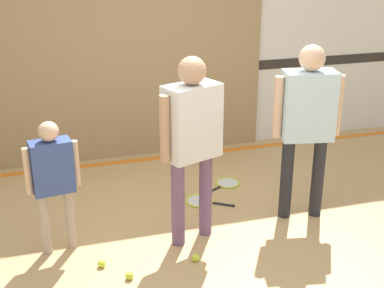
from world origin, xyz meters
TOP-DOWN VIEW (x-y plane):
  - ground_plane at (0.00, 0.00)m, footprint 16.00×16.00m
  - wall_back at (0.00, 2.22)m, footprint 16.00×0.07m
  - wall_panel at (-0.15, 2.16)m, footprint 3.36×0.05m
  - floor_stripe at (0.00, 1.96)m, footprint 14.40×0.10m
  - person_instructor at (0.04, 0.05)m, footprint 0.60×0.40m
  - person_student_left at (-1.12, 0.19)m, footprint 0.45×0.23m
  - person_student_right at (1.17, 0.16)m, footprint 0.63×0.35m
  - racket_spare_on_floor at (0.33, 0.70)m, footprint 0.52×0.42m
  - racket_second_spare at (0.72, 1.01)m, footprint 0.48×0.36m
  - tennis_ball_near_instructor at (-0.04, -0.31)m, footprint 0.07×0.07m
  - tennis_ball_by_spare_racket at (0.18, 0.90)m, footprint 0.07×0.07m
  - tennis_ball_stray_left at (-0.62, -0.41)m, footprint 0.07×0.07m
  - tennis_ball_stray_right at (-0.81, -0.17)m, footprint 0.07×0.07m

SIDE VIEW (x-z plane):
  - ground_plane at x=0.00m, z-range 0.00..0.00m
  - floor_stripe at x=0.00m, z-range 0.00..0.01m
  - racket_spare_on_floor at x=0.33m, z-range -0.01..0.03m
  - racket_second_spare at x=0.72m, z-range -0.01..0.03m
  - tennis_ball_near_instructor at x=-0.04m, z-range 0.00..0.07m
  - tennis_ball_by_spare_racket at x=0.18m, z-range 0.00..0.07m
  - tennis_ball_stray_left at x=-0.62m, z-range 0.00..0.07m
  - tennis_ball_stray_right at x=-0.81m, z-range 0.00..0.07m
  - person_student_left at x=-1.12m, z-range 0.14..1.33m
  - person_instructor at x=0.04m, z-range 0.20..1.87m
  - person_student_right at x=1.17m, z-range 0.20..1.88m
  - wall_panel at x=-0.15m, z-range 0.00..2.11m
  - wall_back at x=0.00m, z-range 0.00..3.20m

